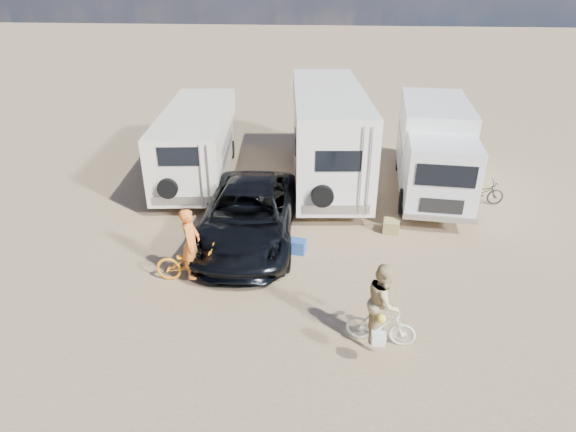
# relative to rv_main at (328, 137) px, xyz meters

# --- Properties ---
(ground) EXTENTS (140.00, 140.00, 0.00)m
(ground) POSITION_rel_rv_main_xyz_m (0.10, -7.19, -1.79)
(ground) COLOR #9F825E
(ground) RESTS_ON ground
(rv_main) EXTENTS (3.29, 8.38, 3.58)m
(rv_main) POSITION_rel_rv_main_xyz_m (0.00, 0.00, 0.00)
(rv_main) COLOR silver
(rv_main) RESTS_ON ground
(rv_left) EXTENTS (3.23, 7.69, 2.72)m
(rv_left) POSITION_rel_rv_main_xyz_m (-5.08, -0.09, -0.43)
(rv_left) COLOR beige
(rv_left) RESTS_ON ground
(box_truck) EXTENTS (2.91, 7.00, 3.16)m
(box_truck) POSITION_rel_rv_main_xyz_m (3.89, -0.72, -0.21)
(box_truck) COLOR silver
(box_truck) RESTS_ON ground
(dark_suv) EXTENTS (2.95, 6.11, 1.68)m
(dark_suv) POSITION_rel_rv_main_xyz_m (-2.25, -4.99, -0.95)
(dark_suv) COLOR black
(dark_suv) RESTS_ON ground
(bike_man) EXTENTS (2.03, 0.75, 1.06)m
(bike_man) POSITION_rel_rv_main_xyz_m (-3.35, -7.35, -1.26)
(bike_man) COLOR orange
(bike_man) RESTS_ON ground
(bike_woman) EXTENTS (1.59, 0.68, 0.92)m
(bike_woman) POSITION_rel_rv_main_xyz_m (1.42, -9.35, -1.33)
(bike_woman) COLOR silver
(bike_woman) RESTS_ON ground
(rider_man) EXTENTS (0.48, 0.72, 1.94)m
(rider_man) POSITION_rel_rv_main_xyz_m (-3.35, -7.35, -0.82)
(rider_man) COLOR orange
(rider_man) RESTS_ON ground
(rider_woman) EXTENTS (0.84, 1.00, 1.85)m
(rider_woman) POSITION_rel_rv_main_xyz_m (1.42, -9.35, -0.86)
(rider_woman) COLOR tan
(rider_woman) RESTS_ON ground
(bike_parked) EXTENTS (1.76, 0.74, 0.90)m
(bike_parked) POSITION_rel_rv_main_xyz_m (5.45, -1.70, -1.34)
(bike_parked) COLOR black
(bike_parked) RESTS_ON ground
(cooler) EXTENTS (0.56, 0.45, 0.41)m
(cooler) POSITION_rel_rv_main_xyz_m (-0.72, -5.64, -1.58)
(cooler) COLOR #224890
(cooler) RESTS_ON ground
(crate) EXTENTS (0.57, 0.57, 0.40)m
(crate) POSITION_rel_rv_main_xyz_m (2.17, -4.09, -1.59)
(crate) COLOR olive
(crate) RESTS_ON ground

